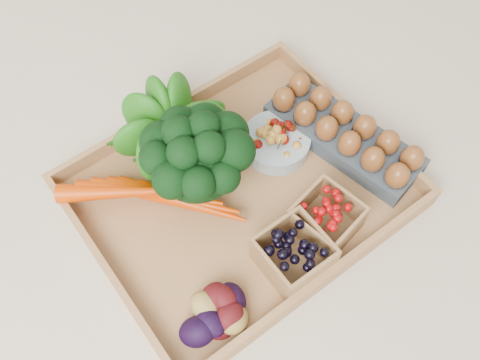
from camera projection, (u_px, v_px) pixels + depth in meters
ground at (240, 196)px, 0.99m from camera, size 4.00×4.00×0.00m
tray at (240, 194)px, 0.98m from camera, size 0.55×0.45×0.01m
carrots at (166, 195)px, 0.94m from camera, size 0.23×0.16×0.05m
lettuce at (173, 123)px, 0.97m from camera, size 0.14×0.14×0.14m
broccoli at (198, 174)px, 0.91m from camera, size 0.19×0.19×0.15m
cherry_bowl at (276, 142)px, 1.01m from camera, size 0.13×0.13×0.03m
egg_carton at (343, 138)px, 1.01m from camera, size 0.17×0.32×0.04m
potatoes at (217, 310)px, 0.82m from camera, size 0.13×0.13×0.08m
punnet_blackberry at (294, 254)px, 0.87m from camera, size 0.11×0.11×0.07m
punnet_raspberry at (326, 219)px, 0.91m from camera, size 0.12×0.12×0.07m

